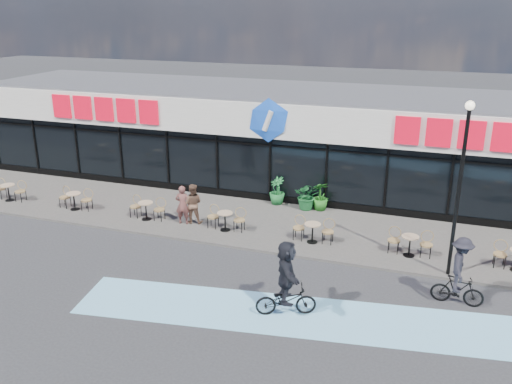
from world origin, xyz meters
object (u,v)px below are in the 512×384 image
patron_left (183,205)px  patron_right (193,204)px  potted_plant_left (277,191)px  potted_plant_mid (320,196)px  cyclist_a (286,282)px  lamp_post (461,177)px  cyclist_b (460,273)px  bistro_set_0 (10,190)px  potted_plant_right (307,196)px

patron_left → patron_right: patron_right is taller
potted_plant_left → potted_plant_mid: 1.96m
potted_plant_left → cyclist_a: size_ratio=0.53×
lamp_post → patron_left: bearing=173.9°
potted_plant_left → cyclist_b: (7.41, -6.15, 0.31)m
potted_plant_left → cyclist_a: bearing=-71.7°
potted_plant_left → patron_right: size_ratio=0.75×
bistro_set_0 → patron_left: patron_left is taller
bistro_set_0 → cyclist_b: bearing=-8.4°
patron_right → cyclist_a: size_ratio=0.71×
patron_right → potted_plant_right: bearing=-154.9°
potted_plant_right → patron_left: (-4.33, -3.15, 0.19)m
potted_plant_right → cyclist_a: (1.35, -8.12, 0.33)m
potted_plant_left → potted_plant_right: size_ratio=1.00×
cyclist_a → lamp_post: bearing=41.4°
bistro_set_0 → potted_plant_mid: bearing=13.7°
patron_right → cyclist_a: cyclist_a is taller
potted_plant_left → cyclist_b: cyclist_b is taller
patron_right → cyclist_b: bearing=152.0°
potted_plant_right → cyclist_a: bearing=-80.6°
potted_plant_left → potted_plant_right: 1.42m
potted_plant_mid → potted_plant_right: (-0.55, -0.12, -0.00)m
bistro_set_0 → patron_right: patron_right is taller
potted_plant_mid → patron_right: 5.47m
potted_plant_mid → cyclist_b: (5.46, -6.06, 0.30)m
patron_right → cyclist_b: 10.44m
patron_left → potted_plant_left: bearing=-140.8°
lamp_post → potted_plant_right: bearing=143.8°
bistro_set_0 → lamp_post: bearing=-3.3°
lamp_post → cyclist_a: bearing=-138.6°
bistro_set_0 → cyclist_b: size_ratio=0.72×
bistro_set_0 → patron_right: (8.89, 0.22, 0.36)m
potted_plant_left → potted_plant_right: bearing=-8.3°
bistro_set_0 → potted_plant_right: (12.88, 3.16, 0.15)m
cyclist_a → cyclist_b: bearing=25.0°
cyclist_b → potted_plant_mid: bearing=132.0°
potted_plant_right → patron_left: bearing=-144.0°
potted_plant_mid → patron_right: (-4.54, -3.05, 0.20)m
cyclist_a → cyclist_b: (4.66, 2.17, -0.03)m
lamp_post → potted_plant_mid: 7.32m
bistro_set_0 → potted_plant_left: potted_plant_left is taller
bistro_set_0 → cyclist_b: cyclist_b is taller
lamp_post → cyclist_b: bearing=-82.2°
bistro_set_0 → patron_left: (8.55, 0.01, 0.34)m
bistro_set_0 → potted_plant_right: potted_plant_right is taller
lamp_post → cyclist_b: size_ratio=2.64×
lamp_post → cyclist_b: (0.24, -1.73, -2.42)m
potted_plant_mid → potted_plant_right: size_ratio=1.01×
cyclist_a → cyclist_b: size_ratio=1.07×
potted_plant_mid → bistro_set_0: bearing=-166.3°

